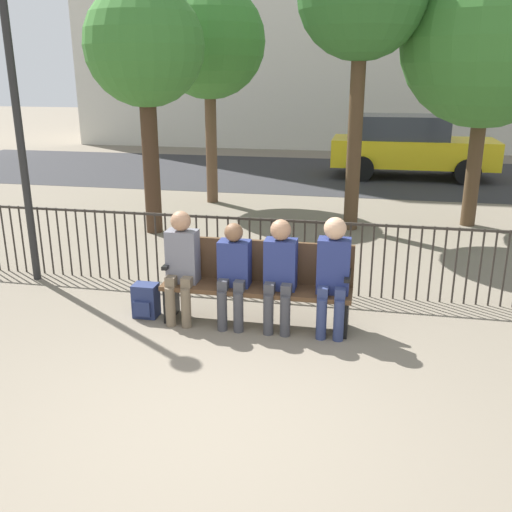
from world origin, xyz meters
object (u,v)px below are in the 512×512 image
tree_1 (209,42)px  seated_person_2 (280,269)px  tree_0 (145,49)px  seated_person_1 (233,269)px  seated_person_3 (333,269)px  tree_3 (489,40)px  lamp_post (12,71)px  parked_car_0 (410,145)px  backpack (146,301)px  seated_person_0 (182,261)px  park_bench (257,279)px

tree_1 → seated_person_2: bearing=-68.0°
seated_person_2 → tree_0: tree_0 is taller
seated_person_1 → seated_person_3: 1.07m
seated_person_1 → seated_person_2: bearing=0.4°
tree_3 → lamp_post: bearing=-145.9°
seated_person_1 → parked_car_0: (2.37, 10.06, 0.19)m
seated_person_3 → tree_3: 6.04m
seated_person_2 → seated_person_3: size_ratio=0.96×
backpack → tree_0: bearing=109.5°
parked_car_0 → seated_person_0: bearing=-106.4°
seated_person_0 → seated_person_3: seated_person_3 is taller
tree_1 → parked_car_0: tree_1 is taller
tree_3 → lamp_post: size_ratio=1.13×
backpack → lamp_post: lamp_post is taller
park_bench → tree_0: (-2.52, 3.38, 2.54)m
tree_1 → seated_person_0: bearing=-77.5°
seated_person_2 → seated_person_0: bearing=179.9°
seated_person_0 → seated_person_3: bearing=0.0°
park_bench → tree_0: 4.92m
tree_3 → parked_car_0: tree_3 is taller
tree_0 → parked_car_0: (4.65, 6.55, -2.20)m
seated_person_1 → tree_1: size_ratio=0.26×
tree_1 → parked_car_0: size_ratio=1.05×
tree_3 → parked_car_0: bearing=99.5°
seated_person_0 → backpack: seated_person_0 is taller
seated_person_1 → parked_car_0: size_ratio=0.28×
seated_person_3 → parked_car_0: parked_car_0 is taller
seated_person_1 → tree_3: 6.53m
seated_person_2 → tree_3: (2.69, 5.09, 2.51)m
park_bench → tree_3: 6.37m
seated_person_1 → seated_person_3: size_ratio=0.91×
tree_0 → tree_1: 2.59m
seated_person_2 → tree_1: (-2.44, 6.06, 2.57)m
park_bench → seated_person_3: bearing=-8.7°
backpack → lamp_post: (-1.93, 0.89, 2.50)m
seated_person_1 → seated_person_3: seated_person_3 is taller
lamp_post → park_bench: bearing=-13.5°
seated_person_2 → lamp_post: bearing=165.5°
tree_3 → parked_car_0: 5.57m
seated_person_3 → tree_1: bearing=116.4°
seated_person_3 → parked_car_0: bearing=82.7°
tree_1 → parked_car_0: bearing=42.9°
seated_person_2 → parked_car_0: parked_car_0 is taller
seated_person_1 → parked_car_0: bearing=76.8°
park_bench → seated_person_1: bearing=-150.6°
tree_0 → seated_person_1: bearing=-57.0°
parked_car_0 → tree_1: bearing=-137.1°
tree_3 → seated_person_0: bearing=-126.7°
tree_0 → seated_person_0: bearing=-64.2°
tree_3 → parked_car_0: (-0.83, 4.97, -2.36)m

